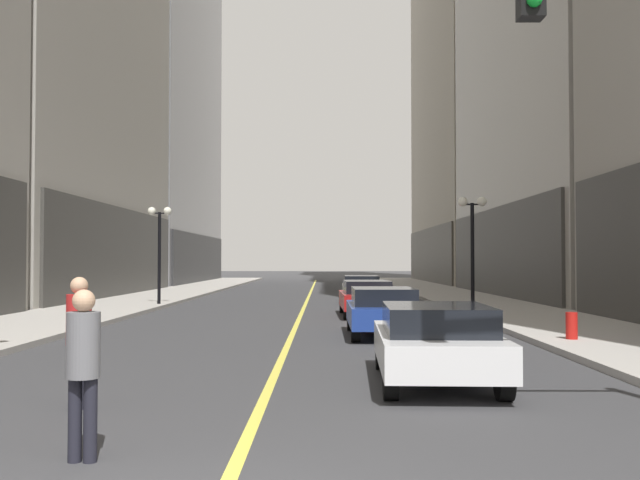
# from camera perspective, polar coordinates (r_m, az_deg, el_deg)

# --- Properties ---
(ground_plane) EXTENTS (200.00, 200.00, 0.00)m
(ground_plane) POSITION_cam_1_polar(r_m,az_deg,el_deg) (40.43, -0.92, -4.57)
(ground_plane) COLOR #38383A
(sidewalk_left) EXTENTS (4.50, 78.00, 0.15)m
(sidewalk_left) POSITION_cam_1_polar(r_m,az_deg,el_deg) (41.44, -12.44, -4.36)
(sidewalk_left) COLOR #ADA8A0
(sidewalk_left) RESTS_ON ground
(sidewalk_right) EXTENTS (4.50, 78.00, 0.15)m
(sidewalk_right) POSITION_cam_1_polar(r_m,az_deg,el_deg) (41.08, 10.70, -4.39)
(sidewalk_right) COLOR #ADA8A0
(sidewalk_right) RESTS_ON ground
(lane_centre_stripe) EXTENTS (0.16, 70.00, 0.01)m
(lane_centre_stripe) POSITION_cam_1_polar(r_m,az_deg,el_deg) (40.43, -0.92, -4.57)
(lane_centre_stripe) COLOR #E5D64C
(lane_centre_stripe) RESTS_ON ground
(building_left_far) EXTENTS (13.92, 26.00, 36.74)m
(building_left_far) POSITION_cam_1_polar(r_m,az_deg,el_deg) (69.78, -15.15, 11.87)
(building_left_far) COLOR gray
(building_left_far) RESTS_ON ground
(car_white) EXTENTS (2.05, 4.32, 1.32)m
(car_white) POSITION_cam_1_polar(r_m,az_deg,el_deg) (12.18, 9.21, -7.93)
(car_white) COLOR silver
(car_white) RESTS_ON ground
(car_blue) EXTENTS (1.85, 4.23, 1.32)m
(car_blue) POSITION_cam_1_polar(r_m,az_deg,el_deg) (19.53, 5.03, -5.57)
(car_blue) COLOR navy
(car_blue) RESTS_ON ground
(car_red) EXTENTS (1.93, 4.62, 1.32)m
(car_red) POSITION_cam_1_polar(r_m,az_deg,el_deg) (26.50, 3.71, -4.54)
(car_red) COLOR #B21919
(car_red) RESTS_ON ground
(car_grey) EXTENTS (1.93, 4.42, 1.32)m
(car_grey) POSITION_cam_1_polar(r_m,az_deg,el_deg) (35.14, 3.33, -3.83)
(car_grey) COLOR slate
(car_grey) RESTS_ON ground
(pedestrian_in_grey_suit) EXTENTS (0.36, 0.36, 1.76)m
(pedestrian_in_grey_suit) POSITION_cam_1_polar(r_m,az_deg,el_deg) (7.79, -18.39, -9.14)
(pedestrian_in_grey_suit) COLOR black
(pedestrian_in_grey_suit) RESTS_ON ground
(pedestrian_in_red_jacket) EXTENTS (0.40, 0.40, 1.83)m
(pedestrian_in_red_jacket) POSITION_cam_1_polar(r_m,az_deg,el_deg) (10.45, -18.71, -6.95)
(pedestrian_in_red_jacket) COLOR black
(pedestrian_in_red_jacket) RESTS_ON ground
(street_lamp_left_far) EXTENTS (1.06, 0.36, 4.43)m
(street_lamp_left_far) POSITION_cam_1_polar(r_m,az_deg,el_deg) (32.30, -12.70, 0.51)
(street_lamp_left_far) COLOR black
(street_lamp_left_far) RESTS_ON ground
(street_lamp_right_mid) EXTENTS (1.06, 0.36, 4.43)m
(street_lamp_right_mid) POSITION_cam_1_polar(r_m,az_deg,el_deg) (27.11, 12.07, 0.92)
(street_lamp_right_mid) COLOR black
(street_lamp_right_mid) RESTS_ON ground
(fire_hydrant_right) EXTENTS (0.28, 0.28, 0.80)m
(fire_hydrant_right) POSITION_cam_1_polar(r_m,az_deg,el_deg) (18.48, 19.46, -6.70)
(fire_hydrant_right) COLOR red
(fire_hydrant_right) RESTS_ON ground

